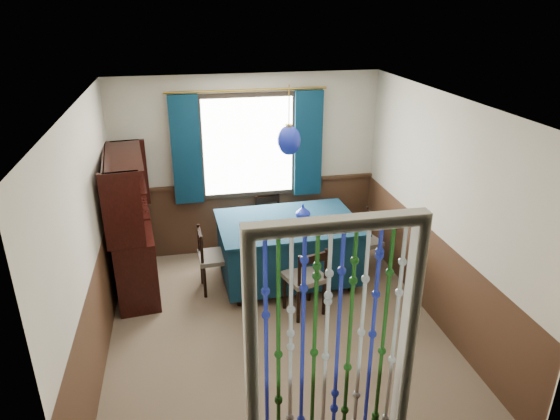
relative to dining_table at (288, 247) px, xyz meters
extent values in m
plane|color=brown|center=(-0.35, -1.00, -0.48)|extent=(4.00, 4.00, 0.00)
plane|color=silver|center=(-0.35, -1.00, 2.02)|extent=(4.00, 4.00, 0.00)
plane|color=#B8AF97|center=(-0.35, 1.00, 0.77)|extent=(3.60, 0.00, 3.60)
plane|color=#B8AF97|center=(-0.35, -3.00, 0.77)|extent=(3.60, 0.00, 3.60)
plane|color=#B8AF97|center=(-2.15, -1.00, 0.77)|extent=(0.00, 4.00, 4.00)
plane|color=#B8AF97|center=(1.45, -1.00, 0.77)|extent=(0.00, 4.00, 4.00)
plane|color=#3C2517|center=(-0.35, 0.98, 0.02)|extent=(3.60, 0.00, 3.60)
plane|color=#3C2517|center=(-2.13, -1.00, 0.02)|extent=(0.00, 4.00, 4.00)
plane|color=#3C2517|center=(1.44, -1.00, 0.02)|extent=(0.00, 4.00, 4.00)
cube|color=black|center=(-0.35, 0.95, 1.07)|extent=(1.32, 0.12, 1.42)
cube|color=#0A2434|center=(0.00, 0.00, -0.02)|extent=(1.70, 1.18, 0.68)
cube|color=#0A2434|center=(0.00, 0.00, 0.34)|extent=(1.76, 1.24, 0.03)
cylinder|color=black|center=(-0.69, -0.46, -0.41)|extent=(0.07, 0.07, 0.14)
cylinder|color=black|center=(0.72, -0.41, -0.41)|extent=(0.07, 0.07, 0.14)
cylinder|color=black|center=(-0.72, 0.41, -0.41)|extent=(0.07, 0.07, 0.14)
cylinder|color=black|center=(0.69, 0.46, -0.41)|extent=(0.07, 0.07, 0.14)
cylinder|color=black|center=(-0.08, -0.94, -0.26)|extent=(0.04, 0.04, 0.43)
cylinder|color=black|center=(0.24, -0.84, -0.26)|extent=(0.04, 0.04, 0.43)
cylinder|color=black|center=(-0.18, -0.63, -0.26)|extent=(0.04, 0.04, 0.43)
cylinder|color=black|center=(0.15, -0.53, -0.26)|extent=(0.04, 0.04, 0.43)
cube|color=#5B5549|center=(0.03, -0.73, -0.02)|extent=(0.52, 0.51, 0.06)
cube|color=black|center=(0.08, -0.90, 0.30)|extent=(0.36, 0.14, 0.10)
cylinder|color=black|center=(-0.08, -0.95, 0.16)|extent=(0.04, 0.04, 0.42)
cylinder|color=black|center=(0.24, -0.85, 0.16)|extent=(0.04, 0.04, 0.42)
cylinder|color=black|center=(0.07, 0.97, -0.26)|extent=(0.04, 0.04, 0.43)
cylinder|color=black|center=(-0.26, 0.88, -0.26)|extent=(0.04, 0.04, 0.43)
cylinder|color=black|center=(0.15, 0.66, -0.26)|extent=(0.04, 0.04, 0.43)
cylinder|color=black|center=(-0.17, 0.57, -0.26)|extent=(0.04, 0.04, 0.43)
cube|color=#5B5549|center=(-0.05, 0.77, -0.02)|extent=(0.51, 0.49, 0.06)
cube|color=black|center=(-0.10, 0.93, 0.29)|extent=(0.36, 0.13, 0.10)
cylinder|color=black|center=(0.07, 0.98, 0.16)|extent=(0.04, 0.04, 0.42)
cylinder|color=black|center=(-0.26, 0.89, 0.16)|extent=(0.04, 0.04, 0.42)
cylinder|color=black|center=(-1.09, 0.13, -0.27)|extent=(0.04, 0.04, 0.42)
cylinder|color=black|center=(-1.08, -0.20, -0.27)|extent=(0.04, 0.04, 0.42)
cylinder|color=black|center=(-0.78, 0.14, -0.27)|extent=(0.04, 0.04, 0.42)
cylinder|color=black|center=(-0.76, -0.19, -0.27)|extent=(0.04, 0.04, 0.42)
cube|color=#5B5549|center=(-0.93, -0.03, -0.03)|extent=(0.41, 0.43, 0.06)
cube|color=black|center=(-1.09, -0.04, 0.28)|extent=(0.06, 0.35, 0.09)
cylinder|color=black|center=(-1.10, 0.13, 0.15)|extent=(0.04, 0.04, 0.41)
cylinder|color=black|center=(-1.09, -0.20, 0.15)|extent=(0.04, 0.04, 0.41)
cylinder|color=black|center=(1.20, -0.11, -0.26)|extent=(0.04, 0.04, 0.43)
cylinder|color=black|center=(1.11, 0.21, -0.26)|extent=(0.04, 0.04, 0.43)
cylinder|color=black|center=(0.89, -0.20, -0.26)|extent=(0.04, 0.04, 0.43)
cylinder|color=black|center=(0.80, 0.13, -0.26)|extent=(0.04, 0.04, 0.43)
cube|color=#5B5549|center=(1.00, 0.01, -0.02)|extent=(0.49, 0.51, 0.06)
cube|color=black|center=(1.16, 0.05, 0.29)|extent=(0.13, 0.35, 0.09)
cylinder|color=black|center=(1.21, -0.11, 0.16)|extent=(0.04, 0.04, 0.42)
cylinder|color=black|center=(1.12, 0.22, 0.16)|extent=(0.04, 0.04, 0.42)
cube|color=black|center=(-1.89, 0.20, -0.04)|extent=(0.59, 1.37, 0.87)
cube|color=black|center=(-1.89, -0.44, 0.83)|extent=(0.41, 0.09, 0.87)
cube|color=black|center=(-1.89, 0.84, 0.83)|extent=(0.41, 0.09, 0.87)
cube|color=black|center=(-1.89, 0.20, 1.24)|extent=(0.54, 1.37, 0.04)
cube|color=black|center=(-2.10, 0.20, 0.83)|extent=(0.16, 1.31, 0.87)
cube|color=black|center=(-1.86, 0.20, 0.70)|extent=(0.48, 1.28, 0.02)
cube|color=black|center=(-1.86, 0.20, 0.99)|extent=(0.48, 1.28, 0.02)
cylinder|color=olive|center=(0.00, 0.00, 1.70)|extent=(0.01, 0.01, 0.64)
ellipsoid|color=navy|center=(0.00, 0.00, 1.38)|extent=(0.28, 0.28, 0.34)
cylinder|color=olive|center=(0.00, 0.00, 1.56)|extent=(0.09, 0.09, 0.03)
imported|color=navy|center=(0.19, 0.02, 0.45)|extent=(0.21, 0.21, 0.18)
imported|color=beige|center=(-1.84, -0.03, 0.74)|extent=(0.29, 0.29, 0.06)
imported|color=beige|center=(-1.84, 0.54, 0.48)|extent=(0.16, 0.16, 0.17)
camera|label=1|loc=(-1.22, -5.50, 2.89)|focal=32.00mm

